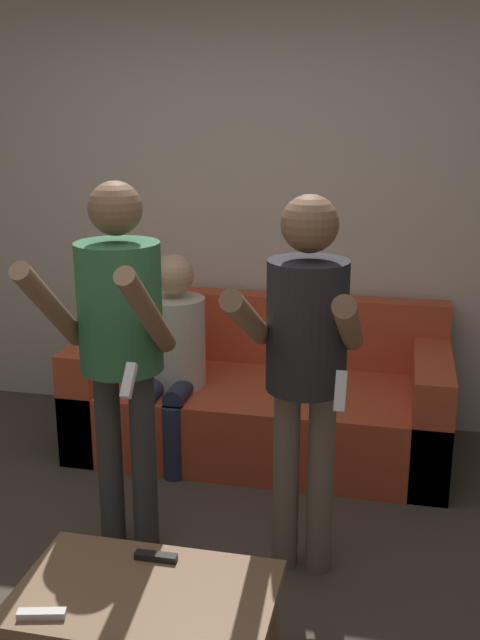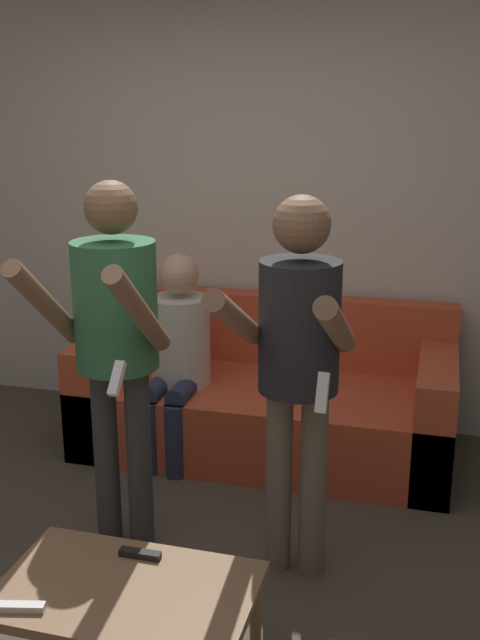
# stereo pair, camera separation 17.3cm
# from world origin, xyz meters

# --- Properties ---
(ground_plane) EXTENTS (14.00, 14.00, 0.00)m
(ground_plane) POSITION_xyz_m (0.00, 0.00, 0.00)
(ground_plane) COLOR #4C4238
(wall_back) EXTENTS (6.40, 0.06, 2.70)m
(wall_back) POSITION_xyz_m (0.00, 2.08, 1.35)
(wall_back) COLOR beige
(wall_back) RESTS_ON ground_plane
(couch) EXTENTS (2.07, 0.93, 0.83)m
(couch) POSITION_xyz_m (0.19, 1.59, 0.28)
(couch) COLOR #C64C2D
(couch) RESTS_ON ground_plane
(person_standing_left) EXTENTS (0.47, 0.67, 1.63)m
(person_standing_left) POSITION_xyz_m (-0.20, 0.44, 1.02)
(person_standing_left) COLOR #383838
(person_standing_left) RESTS_ON ground_plane
(person_standing_right) EXTENTS (0.44, 0.75, 1.60)m
(person_standing_right) POSITION_xyz_m (0.58, 0.43, 1.00)
(person_standing_right) COLOR #6B6051
(person_standing_right) RESTS_ON ground_plane
(person_seated) EXTENTS (0.33, 0.54, 1.15)m
(person_seated) POSITION_xyz_m (-0.27, 1.37, 0.63)
(person_seated) COLOR #282D47
(person_seated) RESTS_ON ground_plane
(coffee_table) EXTENTS (0.85, 0.54, 0.39)m
(coffee_table) POSITION_xyz_m (0.17, -0.36, 0.35)
(coffee_table) COLOR #846042
(coffee_table) RESTS_ON ground_plane
(remote_near) EXTENTS (0.15, 0.07, 0.02)m
(remote_near) POSITION_xyz_m (-0.10, -0.55, 0.40)
(remote_near) COLOR white
(remote_near) RESTS_ON coffee_table
(remote_far) EXTENTS (0.15, 0.04, 0.02)m
(remote_far) POSITION_xyz_m (0.15, -0.19, 0.40)
(remote_far) COLOR black
(remote_far) RESTS_ON coffee_table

